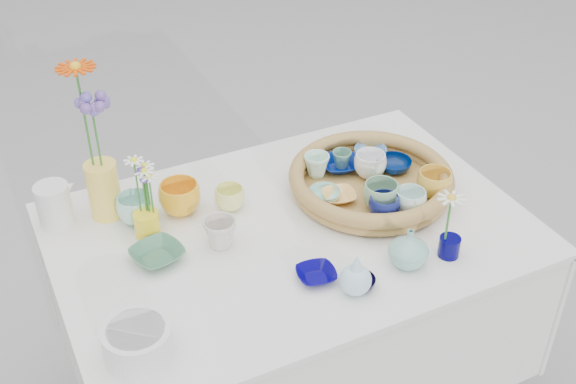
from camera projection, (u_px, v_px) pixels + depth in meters
name	position (u px, v px, depth m)	size (l,w,h in m)	color
wicker_tray	(371.00, 181.00, 2.07)	(0.47, 0.47, 0.08)	olive
tray_ceramic_0	(340.00, 165.00, 2.16)	(0.12, 0.12, 0.03)	navy
tray_ceramic_1	(394.00, 165.00, 2.15)	(0.11, 0.11, 0.03)	#00174D
tray_ceramic_2	(434.00, 184.00, 2.03)	(0.10, 0.10, 0.08)	gold
tray_ceramic_3	(383.00, 192.00, 2.04)	(0.10, 0.10, 0.03)	#4B8556
tray_ceramic_4	(381.00, 196.00, 1.98)	(0.10, 0.10, 0.08)	#7EAD84
tray_ceramic_5	(325.00, 195.00, 2.03)	(0.09, 0.09, 0.03)	#8ED6C6
tray_ceramic_6	(317.00, 165.00, 2.11)	(0.08, 0.08, 0.07)	silver
tray_ceramic_7	(370.00, 165.00, 2.11)	(0.10, 0.10, 0.08)	white
tray_ceramic_8	(370.00, 153.00, 2.21)	(0.10, 0.10, 0.03)	#6FA3DC
tray_ceramic_9	(384.00, 207.00, 1.95)	(0.08, 0.08, 0.07)	navy
tray_ceramic_10	(339.00, 196.00, 2.03)	(0.09, 0.09, 0.02)	#FFB85C
tray_ceramic_11	(410.00, 202.00, 1.97)	(0.09, 0.09, 0.07)	silver
tray_ceramic_12	(342.00, 159.00, 2.16)	(0.06, 0.06, 0.05)	slate
loose_ceramic_0	(180.00, 198.00, 1.99)	(0.12, 0.12, 0.09)	#F5A81D
loose_ceramic_1	(230.00, 198.00, 2.01)	(0.08, 0.08, 0.07)	#EEF082
loose_ceramic_2	(157.00, 255.00, 1.84)	(0.13, 0.13, 0.03)	#3E7253
loose_ceramic_3	(220.00, 233.00, 1.87)	(0.09, 0.09, 0.08)	beige
loose_ceramic_4	(316.00, 275.00, 1.78)	(0.10, 0.10, 0.02)	#05005F
loose_ceramic_5	(135.00, 209.00, 1.96)	(0.10, 0.10, 0.08)	#A3DFCF
loose_ceramic_6	(359.00, 282.00, 1.76)	(0.08, 0.08, 0.02)	black
fluted_bowl	(138.00, 342.00, 1.56)	(0.15, 0.15, 0.08)	silver
bud_vase_paleblue	(356.00, 273.00, 1.71)	(0.08, 0.08, 0.12)	#B1DAE9
bud_vase_seafoam	(409.00, 248.00, 1.80)	(0.10, 0.10, 0.11)	#7BB6A7
bud_vase_cobalt	(449.00, 247.00, 1.85)	(0.06, 0.06, 0.06)	#020047
single_daisy	(448.00, 219.00, 1.79)	(0.08, 0.08, 0.15)	white
tall_vase_yellow	(104.00, 190.00, 1.96)	(0.09, 0.09, 0.16)	#FFD14E
gerbera	(85.00, 118.00, 1.83)	(0.12, 0.12, 0.30)	#D84202
hydrangea	(96.00, 135.00, 1.86)	(0.07, 0.07, 0.26)	#694C99
white_pitcher	(54.00, 205.00, 1.94)	(0.13, 0.09, 0.12)	silver
daisy_cup	(147.00, 224.00, 1.91)	(0.07, 0.07, 0.07)	yellow
daisy_posy	(145.00, 185.00, 1.86)	(0.08, 0.08, 0.16)	white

